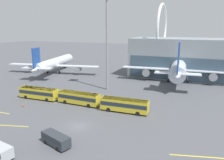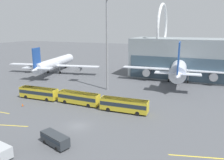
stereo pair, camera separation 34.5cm
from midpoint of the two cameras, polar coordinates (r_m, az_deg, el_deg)
ground_plane at (r=45.48m, az=-8.56°, el=-11.79°), size 440.00×440.00×0.00m
airliner_at_gate_near at (r=97.39m, az=-14.82°, el=4.21°), size 39.97×36.67×12.18m
airliner_at_gate_far at (r=82.10m, az=17.22°, el=3.24°), size 40.71×39.00×15.34m
shuttle_bus_0 at (r=63.81m, az=-18.46°, el=-3.09°), size 11.43×3.03×3.11m
shuttle_bus_1 at (r=56.96m, az=-8.51°, el=-4.51°), size 11.39×2.86×3.11m
shuttle_bus_2 at (r=51.39m, az=3.34°, el=-6.39°), size 11.44×3.10×3.11m
service_van_foreground at (r=39.02m, az=-14.44°, el=-14.61°), size 6.06×3.66×2.03m
floodlight_mast at (r=67.27m, az=-1.17°, el=13.58°), size 2.92×2.92×29.59m
lane_stripe_0 at (r=38.31m, az=23.75°, el=-18.04°), size 11.10×3.19×0.01m
lane_stripe_3 at (r=50.62m, az=-26.68°, el=-10.45°), size 11.08×3.29×0.01m
traffic_cone_0 at (r=59.83m, az=-22.17°, el=-6.02°), size 0.52×0.52×0.69m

